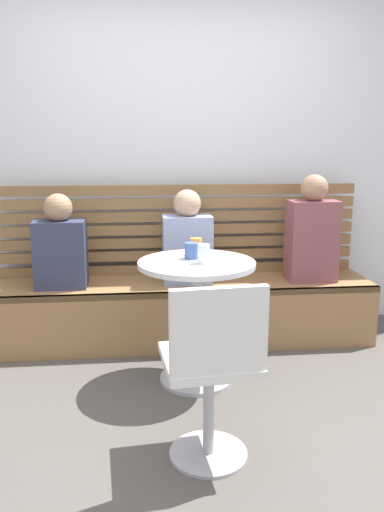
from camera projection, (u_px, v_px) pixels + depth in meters
The scene contains 12 objects.
ground at pixel (202, 432), 2.48m from camera, with size 8.00×8.00×0.00m, color #514C47.
back_wall at pixel (176, 137), 3.75m from camera, with size 5.20×0.10×2.90m, color silver.
booth_bench at pixel (182, 311), 3.59m from camera, with size 2.70×0.52×0.44m.
booth_backrest at pixel (179, 229), 3.70m from camera, with size 2.65×0.04×0.67m.
cafe_table at pixel (197, 298), 2.92m from camera, with size 0.68×0.68×0.74m.
white_chair at pixel (212, 367), 2.14m from camera, with size 0.43×0.43×0.85m.
person_adult at pixel (312, 234), 3.53m from camera, with size 0.34×0.22×0.75m.
person_child_left at pixel (60, 246), 3.37m from camera, with size 0.34×0.22×0.64m.
person_child_middle at pixel (187, 242), 3.49m from camera, with size 0.34×0.22×0.66m.
cup_tumbler_orange at pixel (196, 246), 3.04m from camera, with size 0.07×0.07×0.10m, color orange.
cup_mug_blue at pixel (192, 251), 2.92m from camera, with size 0.08×0.08×0.10m, color #3D5B9E.
cup_water_clear at pixel (204, 254), 2.80m from camera, with size 0.07×0.07×0.11m, color white.
Camera 1 is at (-0.28, -2.21, 1.40)m, focal length 35.05 mm.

